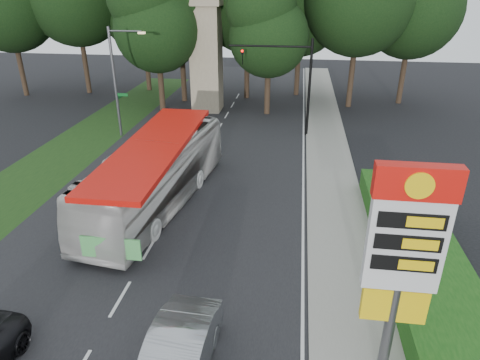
# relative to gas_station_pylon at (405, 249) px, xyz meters

# --- Properties ---
(road_surface) EXTENTS (14.00, 80.00, 0.02)m
(road_surface) POSITION_rel_gas_station_pylon_xyz_m (-9.20, 10.01, -4.44)
(road_surface) COLOR black
(road_surface) RESTS_ON ground
(sidewalk_right) EXTENTS (3.00, 80.00, 0.12)m
(sidewalk_right) POSITION_rel_gas_station_pylon_xyz_m (-0.70, 10.01, -4.39)
(sidewalk_right) COLOR gray
(sidewalk_right) RESTS_ON ground
(grass_verge_left) EXTENTS (5.00, 50.00, 0.02)m
(grass_verge_left) POSITION_rel_gas_station_pylon_xyz_m (-18.70, 16.01, -4.44)
(grass_verge_left) COLOR #193814
(grass_verge_left) RESTS_ON ground
(hedge) EXTENTS (3.00, 14.00, 1.20)m
(hedge) POSITION_rel_gas_station_pylon_xyz_m (2.30, 6.01, -3.85)
(hedge) COLOR #184B14
(hedge) RESTS_ON ground
(gas_station_pylon) EXTENTS (2.10, 0.45, 6.85)m
(gas_station_pylon) POSITION_rel_gas_station_pylon_xyz_m (0.00, 0.00, 0.00)
(gas_station_pylon) COLOR #59595E
(gas_station_pylon) RESTS_ON ground
(traffic_signal_mast) EXTENTS (6.10, 0.35, 7.20)m
(traffic_signal_mast) POSITION_rel_gas_station_pylon_xyz_m (-3.52, 22.00, 0.22)
(traffic_signal_mast) COLOR black
(traffic_signal_mast) RESTS_ON ground
(streetlight_signs) EXTENTS (2.75, 0.98, 8.00)m
(streetlight_signs) POSITION_rel_gas_station_pylon_xyz_m (-16.19, 20.01, -0.01)
(streetlight_signs) COLOR #59595E
(streetlight_signs) RESTS_ON ground
(monument) EXTENTS (3.00, 3.00, 10.05)m
(monument) POSITION_rel_gas_station_pylon_xyz_m (-11.20, 28.01, 0.66)
(monument) COLOR gray
(monument) RESTS_ON ground
(tree_monument_left) EXTENTS (7.28, 7.28, 14.30)m
(tree_monument_left) POSITION_rel_gas_station_pylon_xyz_m (-15.20, 27.01, 4.23)
(tree_monument_left) COLOR #2D2116
(tree_monument_left) RESTS_ON ground
(tree_monument_right) EXTENTS (6.72, 6.72, 13.20)m
(tree_monument_right) POSITION_rel_gas_station_pylon_xyz_m (-5.70, 27.51, 3.56)
(tree_monument_right) COLOR #2D2116
(tree_monument_right) RESTS_ON ground
(transit_bus) EXTENTS (4.62, 12.77, 3.48)m
(transit_bus) POSITION_rel_gas_station_pylon_xyz_m (-10.02, 9.56, -2.71)
(transit_bus) COLOR silver
(transit_bus) RESTS_ON ground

